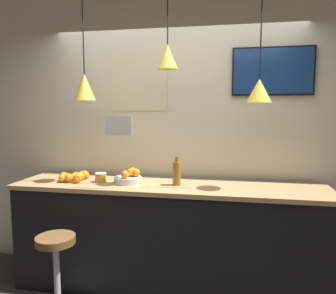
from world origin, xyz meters
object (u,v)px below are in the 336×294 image
at_px(spread_jar, 101,177).
at_px(fruit_bowl, 129,178).
at_px(bar_stool, 57,265).
at_px(juice_bottle, 177,173).
at_px(mounted_tv, 273,71).

bearing_deg(spread_jar, fruit_bowl, 0.23).
relative_size(bar_stool, spread_jar, 6.34).
bearing_deg(juice_bottle, fruit_bowl, 179.86).
distance_m(fruit_bowl, juice_bottle, 0.46).
xyz_separation_m(bar_stool, mounted_tv, (1.74, 0.95, 1.60)).
height_order(fruit_bowl, juice_bottle, juice_bottle).
bearing_deg(mounted_tv, fruit_bowl, -164.60).
bearing_deg(bar_stool, mounted_tv, 28.82).
bearing_deg(spread_jar, bar_stool, -104.14).
bearing_deg(fruit_bowl, bar_stool, -125.89).
relative_size(fruit_bowl, juice_bottle, 0.97).
relative_size(fruit_bowl, spread_jar, 2.37).
height_order(spread_jar, mounted_tv, mounted_tv).
bearing_deg(mounted_tv, bar_stool, -151.18).
bearing_deg(fruit_bowl, juice_bottle, -0.14).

